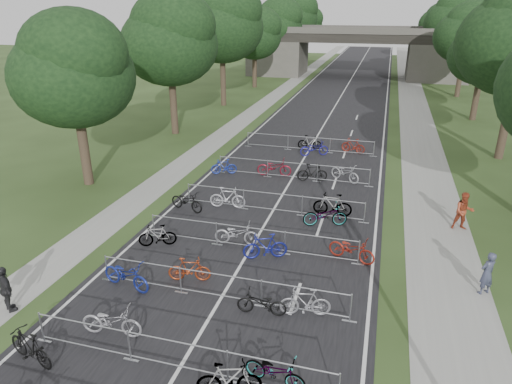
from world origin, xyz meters
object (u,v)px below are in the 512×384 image
pedestrian_b (464,211)px  pedestrian_a (487,273)px  pedestrian_c (6,290)px  overpass_bridge (355,52)px

pedestrian_b → pedestrian_a: bearing=-97.5°
pedestrian_c → overpass_bridge: bearing=-65.6°
pedestrian_a → pedestrian_c: (-16.00, -5.61, 0.01)m
pedestrian_a → overpass_bridge: bearing=-116.2°
pedestrian_a → pedestrian_b: pedestrian_b is taller
overpass_bridge → pedestrian_b: size_ratio=16.79×
overpass_bridge → pedestrian_a: (9.20, -54.79, -2.69)m
overpass_bridge → pedestrian_b: (9.08, -49.42, -2.61)m
pedestrian_a → pedestrian_b: (-0.12, 5.37, 0.07)m
pedestrian_a → pedestrian_b: size_ratio=0.92×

